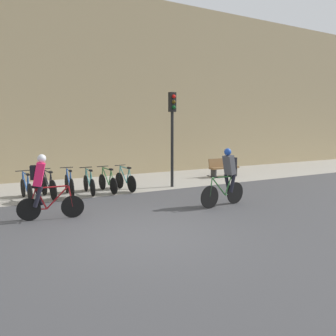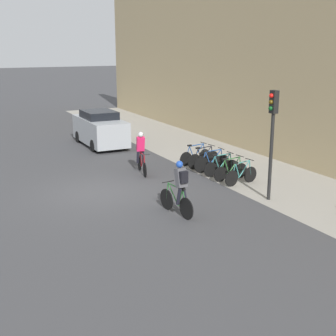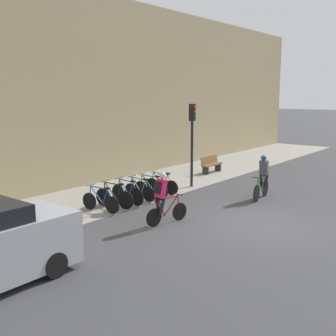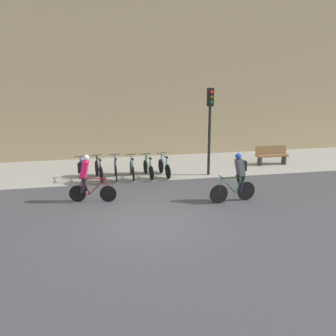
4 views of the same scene
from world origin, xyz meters
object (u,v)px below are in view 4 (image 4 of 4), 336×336
parked_bike_5 (164,167)px  traffic_light_pole (210,116)px  parked_bike_3 (132,169)px  parked_bike_1 (99,170)px  cyclist_pink (87,177)px  parked_bike_0 (82,171)px  cyclist_grey (238,176)px  parked_bike_2 (116,169)px  bench (272,155)px  parked_bike_4 (148,168)px

parked_bike_5 → traffic_light_pole: traffic_light_pole is taller
parked_bike_3 → traffic_light_pole: traffic_light_pole is taller
traffic_light_pole → parked_bike_1: bearing=177.4°
cyclist_pink → parked_bike_5: (3.34, 2.75, -0.56)m
parked_bike_0 → parked_bike_3: (2.11, 0.00, -0.01)m
cyclist_pink → parked_bike_5: 4.36m
parked_bike_1 → parked_bike_3: (1.41, -0.00, -0.02)m
cyclist_grey → traffic_light_pole: 3.90m
parked_bike_2 → bench: (7.56, 0.96, 0.06)m
parked_bike_2 → traffic_light_pole: bearing=-3.1°
parked_bike_2 → parked_bike_4: 1.41m
parked_bike_1 → parked_bike_3: size_ratio=1.05×
parked_bike_0 → bench: size_ratio=1.08×
cyclist_grey → parked_bike_5: 4.26m
parked_bike_0 → parked_bike_3: size_ratio=1.04×
parked_bike_1 → parked_bike_5: 2.82m
parked_bike_3 → parked_bike_4: parked_bike_3 is taller
parked_bike_3 → parked_bike_5: 1.41m
parked_bike_4 → bench: parked_bike_4 is taller
parked_bike_2 → traffic_light_pole: 4.62m
cyclist_grey → parked_bike_2: bearing=137.4°
cyclist_grey → parked_bike_2: size_ratio=1.04×
cyclist_grey → traffic_light_pole: (-0.02, 3.52, 1.67)m
parked_bike_2 → traffic_light_pole: (4.06, -0.22, 2.20)m
parked_bike_0 → traffic_light_pole: bearing=-2.3°
parked_bike_1 → parked_bike_2: bearing=-0.0°
traffic_light_pole → parked_bike_3: bearing=176.3°
parked_bike_3 → bench: 6.92m
cyclist_grey → parked_bike_1: cyclist_grey is taller
parked_bike_0 → cyclist_grey: bearing=-34.3°
cyclist_pink → parked_bike_2: size_ratio=1.01×
cyclist_pink → parked_bike_4: size_ratio=1.05×
cyclist_grey → parked_bike_1: (-4.78, 3.74, -0.54)m
parked_bike_3 → traffic_light_pole: bearing=-3.7°
parked_bike_3 → cyclist_grey: bearing=-48.0°
bench → cyclist_pink: bearing=-157.1°
parked_bike_2 → parked_bike_3: (0.71, -0.00, -0.02)m
parked_bike_1 → parked_bike_2: size_ratio=0.99×
parked_bike_0 → parked_bike_4: parked_bike_0 is taller
bench → traffic_light_pole: bearing=-161.4°
bench → parked_bike_2: bearing=-172.8°
parked_bike_0 → bench: parked_bike_0 is taller
parked_bike_1 → traffic_light_pole: (4.76, -0.22, 2.21)m
parked_bike_4 → parked_bike_5: 0.70m
cyclist_grey → cyclist_pink: bearing=169.3°
parked_bike_0 → parked_bike_1: bearing=0.1°
cyclist_grey → traffic_light_pole: bearing=90.3°
cyclist_pink → parked_bike_3: 3.40m
parked_bike_3 → parked_bike_5: bearing=0.0°
cyclist_pink → parked_bike_2: cyclist_pink is taller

